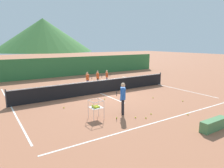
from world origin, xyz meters
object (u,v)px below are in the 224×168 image
Objects in this scene: instructor at (123,95)px; tennis_ball_6 at (64,108)px; tennis_ball_2 at (121,99)px; courtside_bench at (214,125)px; tennis_ball_4 at (117,118)px; student_1 at (98,77)px; tennis_ball_3 at (188,114)px; tennis_ball_9 at (183,101)px; tennis_net at (100,87)px; ball_cart at (96,107)px; tennis_ball_7 at (135,117)px; tennis_ball_8 at (151,114)px; tennis_ball_0 at (153,98)px; student_2 at (107,76)px; tennis_ball_5 at (105,99)px; tennis_ball_1 at (146,118)px; student_0 at (88,78)px.

tennis_ball_6 is at bearing 131.08° from instructor.
instructor is at bearing -123.77° from tennis_ball_2.
tennis_ball_4 is at bearing 129.26° from courtside_bench.
instructor is 1.26× the size of student_1.
student_1 is 8.92m from tennis_ball_3.
tennis_ball_9 is at bearing 2.00° from tennis_ball_4.
tennis_net reaches higher than tennis_ball_9.
ball_cart is (-2.68, -4.26, 0.09)m from tennis_net.
tennis_ball_6 is (-3.78, 0.18, 0.00)m from tennis_ball_2.
tennis_ball_8 is (0.99, -0.04, 0.00)m from tennis_ball_7.
tennis_ball_0 is at bearing 21.32° from instructor.
ball_cart is (-4.98, -7.06, -0.15)m from student_2.
instructor is at bearing -105.46° from tennis_net.
tennis_net is 2.16m from tennis_ball_2.
tennis_ball_5 and tennis_ball_9 have the same top height.
tennis_ball_7 is 0.99m from tennis_ball_8.
ball_cart reaches higher than tennis_ball_6.
tennis_ball_3 and tennis_ball_4 have the same top height.
tennis_ball_1 is at bearing -106.24° from tennis_ball_2.
student_0 is 7.07m from ball_cart.
tennis_ball_6 is (-1.57, 2.93, 0.00)m from tennis_ball_4.
student_0 is 10.39m from courtside_bench.
tennis_ball_1 is 1.42m from tennis_ball_4.
tennis_ball_3 is at bearing -95.28° from student_2.
tennis_ball_2 is 1.00× the size of tennis_ball_3.
student_1 is 10.64m from courtside_bench.
courtside_bench reaches higher than tennis_ball_9.
tennis_ball_1 is 1.00× the size of tennis_ball_2.
ball_cart is 13.22× the size of tennis_ball_7.
tennis_ball_1 is at bearing -96.93° from tennis_net.
instructor reaches higher than tennis_ball_5.
tennis_ball_5 is at bearing -110.40° from tennis_net.
tennis_ball_5 is 1.00× the size of tennis_ball_8.
tennis_ball_1 is at bearing -53.36° from tennis_ball_6.
tennis_ball_2 and tennis_ball_7 have the same top height.
ball_cart is at bearing 147.87° from tennis_ball_7.
tennis_ball_2 is 1.00× the size of tennis_ball_5.
tennis_ball_2 is 3.52m from tennis_ball_4.
tennis_ball_9 is (3.95, 0.96, 0.00)m from tennis_ball_1.
tennis_net is 180.37× the size of tennis_ball_8.
tennis_ball_2 is 4.44m from tennis_ball_3.
tennis_ball_6 is at bearing -136.49° from student_1.
courtside_bench reaches higher than tennis_ball_5.
tennis_ball_0 is 1.00× the size of tennis_ball_1.
tennis_ball_3 is at bearing -136.37° from tennis_ball_9.
tennis_ball_8 is (2.61, -1.06, -0.55)m from ball_cart.
tennis_ball_9 is at bearing -41.27° from tennis_ball_2.
ball_cart is at bearing 132.28° from courtside_bench.
student_2 reaches higher than tennis_ball_7.
tennis_ball_0 is 1.00× the size of tennis_ball_9.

